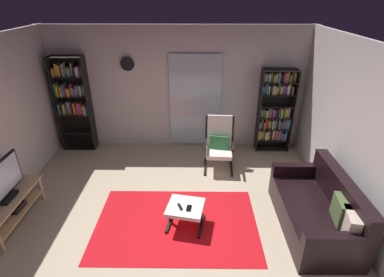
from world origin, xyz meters
The scene contains 15 objects.
ground_plane centered at (0.00, 0.00, 0.00)m, with size 7.02×7.02×0.00m, color tan.
wall_back centered at (0.00, 2.90, 1.30)m, with size 5.60×0.06×2.60m, color silver.
wall_right centered at (2.70, 0.00, 1.30)m, with size 0.06×6.00×2.60m, color silver.
glass_door_panel centered at (0.38, 2.83, 1.05)m, with size 1.10×0.01×2.00m, color silver.
area_rug centered at (0.10, 0.24, 0.00)m, with size 2.43×1.61×0.01m, color red.
tv_stand centered at (-2.36, 0.24, 0.31)m, with size 0.46×1.26×0.47m.
television centered at (-2.36, 0.23, 0.74)m, with size 0.20×0.91×0.58m.
bookshelf_near_tv centered at (-2.18, 2.70, 1.15)m, with size 0.68×0.30×2.03m.
bookshelf_near_sofa centered at (2.07, 2.69, 0.92)m, with size 0.72×0.30×1.79m.
leather_sofa centered at (2.17, 0.20, 0.31)m, with size 0.86×1.71×0.86m.
lounge_armchair centered at (0.85, 1.95, 0.53)m, with size 0.60×0.68×1.02m.
ottoman centered at (0.24, 0.23, 0.30)m, with size 0.60×0.57×0.36m.
tv_remote centered at (0.17, 0.20, 0.37)m, with size 0.04×0.14×0.02m, color black.
cell_phone centered at (0.30, 0.17, 0.37)m, with size 0.07×0.14×0.01m, color black.
wall_clock centered at (-1.00, 2.82, 1.85)m, with size 0.29×0.03×0.29m.
Camera 1 is at (0.38, -3.18, 3.17)m, focal length 27.61 mm.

